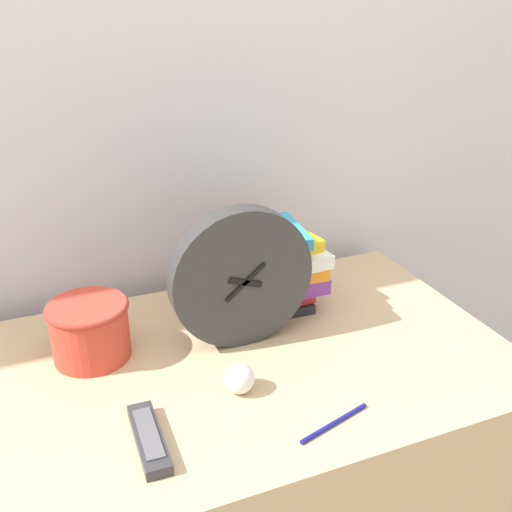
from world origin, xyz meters
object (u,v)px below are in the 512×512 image
object	(u,v)px
desk_clock	(241,278)
tv_remote	(149,438)
basket	(90,328)
crumpled_paper_ball	(239,378)
book_stack	(268,268)
pen	(334,423)

from	to	relation	value
desk_clock	tv_remote	xyz separation A→B (m)	(-0.25, -0.22, -0.13)
basket	crumpled_paper_ball	xyz separation A→B (m)	(0.23, -0.22, -0.04)
book_stack	crumpled_paper_ball	world-z (taller)	book_stack
desk_clock	pen	world-z (taller)	desk_clock
basket	tv_remote	distance (m)	0.29
desk_clock	book_stack	size ratio (longest dim) A/B	1.20
desk_clock	book_stack	xyz separation A→B (m)	(0.10, 0.11, -0.05)
tv_remote	basket	bearing A→B (deg)	99.10
desk_clock	tv_remote	bearing A→B (deg)	-137.90
basket	pen	bearing A→B (deg)	-46.43
book_stack	basket	bearing A→B (deg)	-173.59
basket	tv_remote	size ratio (longest dim) A/B	0.96
book_stack	basket	xyz separation A→B (m)	(-0.40, -0.04, -0.04)
tv_remote	desk_clock	bearing A→B (deg)	42.10
desk_clock	crumpled_paper_ball	xyz separation A→B (m)	(-0.07, -0.15, -0.12)
book_stack	desk_clock	bearing A→B (deg)	-134.11
desk_clock	crumpled_paper_ball	distance (m)	0.20
pen	basket	bearing A→B (deg)	133.57
desk_clock	basket	bearing A→B (deg)	168.27
pen	desk_clock	bearing A→B (deg)	99.35
desk_clock	basket	xyz separation A→B (m)	(-0.29, 0.06, -0.08)
desk_clock	basket	world-z (taller)	desk_clock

